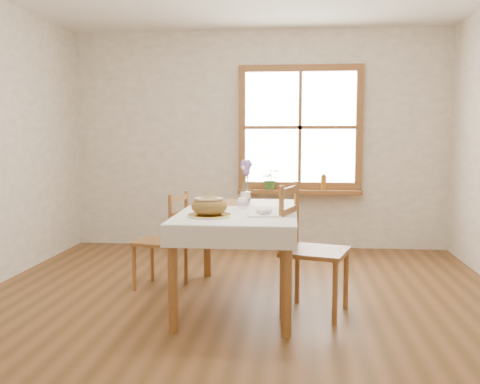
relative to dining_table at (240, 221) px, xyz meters
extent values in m
plane|color=brown|center=(0.00, -0.30, -0.66)|extent=(5.00, 5.00, 0.00)
cube|color=white|center=(0.00, 2.20, 0.64)|extent=(4.50, 0.10, 2.60)
cube|color=white|center=(0.00, -2.80, 0.64)|extent=(4.50, 0.10, 2.60)
cube|color=#97562E|center=(0.50, 2.16, 1.48)|extent=(1.46, 0.08, 0.08)
cube|color=#97562E|center=(0.50, 2.16, 0.10)|extent=(1.46, 0.08, 0.08)
cube|color=#97562E|center=(-0.19, 2.16, 0.79)|extent=(0.08, 0.08, 1.30)
cube|color=#97562E|center=(1.19, 2.16, 0.79)|extent=(0.08, 0.08, 1.30)
cube|color=#97562E|center=(0.50, 2.16, 0.79)|extent=(0.04, 0.06, 1.30)
cube|color=#97562E|center=(0.50, 2.16, 0.79)|extent=(1.30, 0.06, 0.04)
cube|color=white|center=(0.50, 2.19, 0.79)|extent=(1.30, 0.01, 1.30)
cube|color=#97562E|center=(0.50, 2.10, 0.03)|extent=(1.46, 0.20, 0.05)
cube|color=#97562E|center=(0.00, 0.00, 0.06)|extent=(0.90, 1.60, 0.05)
cylinder|color=#97562E|center=(-0.39, -0.74, -0.31)|extent=(0.07, 0.07, 0.70)
cylinder|color=#97562E|center=(0.39, -0.74, -0.31)|extent=(0.07, 0.07, 0.70)
cylinder|color=#97562E|center=(-0.39, 0.74, -0.31)|extent=(0.07, 0.07, 0.70)
cylinder|color=#97562E|center=(0.39, 0.74, -0.31)|extent=(0.07, 0.07, 0.70)
cube|color=silver|center=(0.00, -0.30, 0.09)|extent=(0.91, 0.99, 0.01)
cylinder|color=white|center=(-0.19, -0.41, 0.10)|extent=(0.31, 0.31, 0.02)
ellipsoid|color=olive|center=(-0.19, -0.41, 0.18)|extent=(0.26, 0.26, 0.15)
cube|color=silver|center=(0.21, -0.32, 0.10)|extent=(0.28, 0.25, 0.01)
cylinder|color=white|center=(0.00, 0.05, 0.14)|extent=(0.07, 0.07, 0.10)
cylinder|color=white|center=(0.03, 0.01, 0.15)|extent=(0.06, 0.06, 0.10)
cylinder|color=white|center=(0.01, 0.43, 0.13)|extent=(0.11, 0.11, 0.10)
imported|color=#3B7830|center=(0.16, 2.10, 0.14)|extent=(0.23, 0.26, 0.18)
cylinder|color=#A6671E|center=(0.78, 2.10, 0.15)|extent=(0.08, 0.08, 0.19)
camera|label=1|loc=(0.42, -4.25, 0.68)|focal=40.00mm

